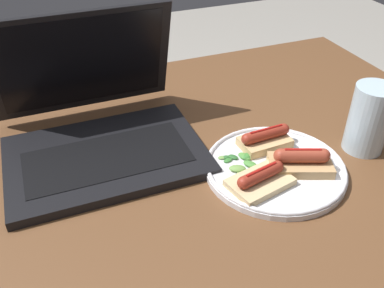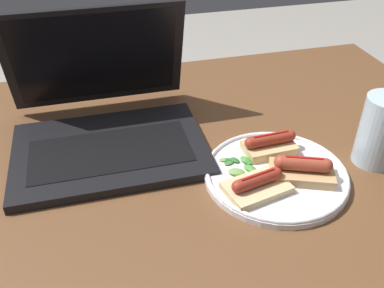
# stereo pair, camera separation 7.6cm
# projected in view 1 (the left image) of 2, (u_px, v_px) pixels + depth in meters

# --- Properties ---
(desk) EXTENTS (1.39, 0.84, 0.75)m
(desk) POSITION_uv_depth(u_px,v_px,m) (153.00, 186.00, 0.84)
(desk) COLOR brown
(desk) RESTS_ON ground_plane
(laptop) EXTENTS (0.37, 0.33, 0.25)m
(laptop) POSITION_uv_depth(u_px,v_px,m) (99.00, 128.00, 0.83)
(laptop) COLOR black
(laptop) RESTS_ON desk
(plate) EXTENTS (0.26, 0.26, 0.02)m
(plate) POSITION_uv_depth(u_px,v_px,m) (275.00, 168.00, 0.79)
(plate) COLOR silver
(plate) RESTS_ON desk
(sausage_toast_left) EXTENTS (0.12, 0.09, 0.04)m
(sausage_toast_left) POSITION_uv_depth(u_px,v_px,m) (260.00, 179.00, 0.73)
(sausage_toast_left) COLOR #D6B784
(sausage_toast_left) RESTS_ON plate
(sausage_toast_middle) EXTENTS (0.13, 0.10, 0.05)m
(sausage_toast_middle) POSITION_uv_depth(u_px,v_px,m) (301.00, 161.00, 0.77)
(sausage_toast_middle) COLOR tan
(sausage_toast_middle) RESTS_ON plate
(sausage_toast_right) EXTENTS (0.10, 0.06, 0.04)m
(sausage_toast_right) POSITION_uv_depth(u_px,v_px,m) (265.00, 139.00, 0.83)
(sausage_toast_right) COLOR tan
(sausage_toast_right) RESTS_ON plate
(salad_pile) EXTENTS (0.07, 0.07, 0.01)m
(salad_pile) POSITION_uv_depth(u_px,v_px,m) (241.00, 162.00, 0.79)
(salad_pile) COLOR #4C8E3D
(salad_pile) RESTS_ON plate
(drinking_glass) EXTENTS (0.08, 0.08, 0.14)m
(drinking_glass) POSITION_uv_depth(u_px,v_px,m) (369.00, 119.00, 0.81)
(drinking_glass) COLOR silver
(drinking_glass) RESTS_ON desk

